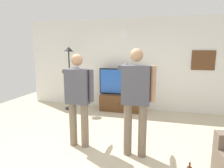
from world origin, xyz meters
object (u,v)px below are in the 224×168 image
at_px(person_standing_nearer_couch, 136,96).
at_px(person_standing_nearer_lamp, 78,95).
at_px(framed_picture, 203,60).
at_px(floor_lamp, 69,65).
at_px(tv_stand, 121,103).
at_px(wall_clock, 123,34).
at_px(television, 121,82).

bearing_deg(person_standing_nearer_couch, person_standing_nearer_lamp, 175.78).
relative_size(framed_picture, person_standing_nearer_lamp, 0.35).
bearing_deg(person_standing_nearer_lamp, floor_lamp, 120.16).
distance_m(tv_stand, wall_clock, 2.02).
xyz_separation_m(television, floor_lamp, (-1.53, -0.24, 0.48)).
height_order(wall_clock, person_standing_nearer_couch, wall_clock).
distance_m(tv_stand, floor_lamp, 1.89).
distance_m(framed_picture, person_standing_nearer_couch, 3.08).
relative_size(tv_stand, television, 0.92).
distance_m(television, floor_lamp, 1.62).
bearing_deg(floor_lamp, framed_picture, 7.46).
height_order(wall_clock, person_standing_nearer_lamp, wall_clock).
distance_m(framed_picture, person_standing_nearer_lamp, 3.66).
relative_size(tv_stand, floor_lamp, 0.64).
bearing_deg(floor_lamp, wall_clock, 17.63).
xyz_separation_m(tv_stand, person_standing_nearer_couch, (0.75, -2.37, 0.80)).
distance_m(floor_lamp, person_standing_nearer_lamp, 2.46).
distance_m(wall_clock, person_standing_nearer_lamp, 2.89).
bearing_deg(wall_clock, floor_lamp, -162.37).
bearing_deg(television, person_standing_nearer_couch, -72.74).
relative_size(wall_clock, floor_lamp, 0.14).
bearing_deg(tv_stand, television, 90.00).
distance_m(television, person_standing_nearer_lamp, 2.37).
relative_size(tv_stand, wall_clock, 4.42).
xyz_separation_m(tv_stand, framed_picture, (2.22, 0.30, 1.27)).
bearing_deg(person_standing_nearer_couch, framed_picture, 61.15).
bearing_deg(person_standing_nearer_lamp, framed_picture, 45.67).
height_order(floor_lamp, person_standing_nearer_lamp, floor_lamp).
distance_m(television, person_standing_nearer_couch, 2.54).
bearing_deg(wall_clock, person_standing_nearer_couch, -74.24).
bearing_deg(person_standing_nearer_lamp, television, 82.49).
relative_size(television, person_standing_nearer_couch, 0.72).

